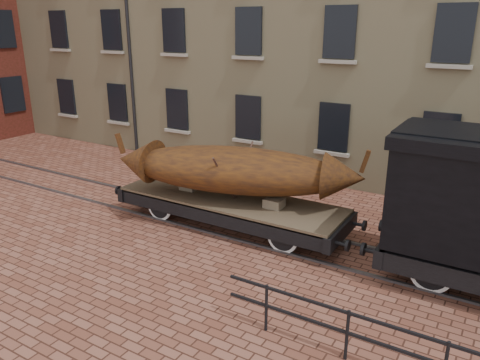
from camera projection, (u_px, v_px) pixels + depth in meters
The scene contains 4 objects.
ground at pixel (237, 228), 13.68m from camera, with size 90.00×90.00×0.00m, color brown.
rail_track at pixel (236, 227), 13.67m from camera, with size 30.00×1.52×0.06m.
flatcar_wagon at pixel (230, 204), 13.56m from camera, with size 7.60×2.06×1.15m.
iron_boat at pixel (234, 170), 13.15m from camera, with size 7.24×3.61×1.72m.
Camera 1 is at (6.55, -10.67, 5.69)m, focal length 35.00 mm.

